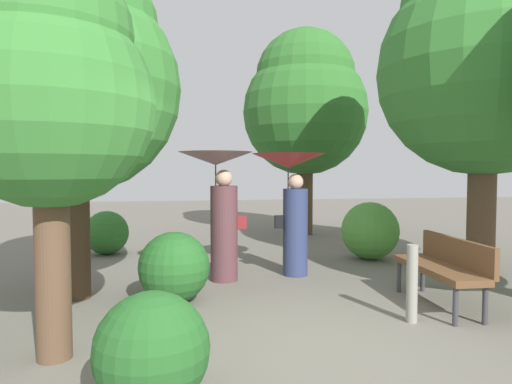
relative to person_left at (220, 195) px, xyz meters
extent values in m
plane|color=#6B665B|center=(0.62, -2.62, -1.28)|extent=(40.00, 40.00, 0.00)
cylinder|color=#563338|center=(0.06, -0.01, -0.57)|extent=(0.40, 0.40, 1.42)
sphere|color=tan|center=(0.06, -0.01, 0.25)|extent=(0.25, 0.25, 0.25)
cylinder|color=#333338|center=(-0.06, 0.01, 0.05)|extent=(0.02, 0.02, 0.80)
cone|color=gray|center=(-0.06, 0.01, 0.55)|extent=(1.10, 1.10, 0.20)
cube|color=maroon|center=(0.32, -0.04, -0.40)|extent=(0.14, 0.10, 0.20)
cylinder|color=navy|center=(1.19, 0.15, -0.60)|extent=(0.39, 0.39, 1.36)
sphere|color=tan|center=(1.19, 0.15, 0.19)|extent=(0.24, 0.24, 0.24)
cylinder|color=#333338|center=(1.08, 0.16, 0.01)|extent=(0.02, 0.02, 0.79)
cone|color=#B22D2D|center=(1.08, 0.16, 0.52)|extent=(1.14, 1.14, 0.23)
cube|color=black|center=(0.94, 0.17, -0.44)|extent=(0.14, 0.10, 0.20)
cylinder|color=#38383D|center=(2.33, -1.05, -1.06)|extent=(0.06, 0.06, 0.44)
cylinder|color=#38383D|center=(2.67, -1.06, -1.06)|extent=(0.06, 0.06, 0.44)
cylinder|color=#38383D|center=(2.28, -2.39, -1.06)|extent=(0.06, 0.06, 0.44)
cylinder|color=#38383D|center=(2.62, -2.40, -1.06)|extent=(0.06, 0.06, 0.44)
cube|color=brown|center=(2.48, -1.72, -0.82)|extent=(0.49, 1.51, 0.08)
cube|color=brown|center=(2.72, -1.73, -0.62)|extent=(0.11, 1.50, 0.35)
cylinder|color=#42301E|center=(-1.91, -0.63, 0.52)|extent=(0.36, 0.36, 3.59)
sphere|color=#387F33|center=(-1.91, -0.63, 1.42)|extent=(2.70, 2.70, 2.70)
sphere|color=#387F33|center=(-1.91, -0.63, 2.14)|extent=(2.16, 2.16, 2.16)
cylinder|color=brown|center=(4.19, -0.15, 0.88)|extent=(0.43, 0.43, 4.31)
sphere|color=#387F33|center=(4.19, -0.15, 1.96)|extent=(3.35, 3.35, 3.35)
sphere|color=#387F33|center=(4.19, -0.15, 2.82)|extent=(2.68, 2.68, 2.68)
cylinder|color=brown|center=(-1.68, -2.55, 0.21)|extent=(0.30, 0.30, 2.96)
sphere|color=#387F33|center=(-1.68, -2.55, 0.95)|extent=(1.80, 1.80, 1.80)
sphere|color=#387F33|center=(-1.68, -2.55, 1.54)|extent=(1.44, 1.44, 1.44)
cylinder|color=#4C3823|center=(2.55, 4.47, 0.79)|extent=(0.41, 0.41, 4.13)
sphere|color=#2D6B28|center=(2.55, 4.47, 1.83)|extent=(3.16, 3.16, 3.16)
sphere|color=#2D6B28|center=(2.55, 4.47, 2.65)|extent=(2.53, 2.53, 2.53)
sphere|color=#4C9338|center=(2.86, 1.13, -0.75)|extent=(1.06, 1.06, 1.06)
sphere|color=#235B23|center=(-0.78, -3.52, -0.87)|extent=(0.81, 0.81, 0.81)
sphere|color=#2D6B28|center=(-2.01, 2.44, -0.85)|extent=(0.85, 0.85, 0.85)
sphere|color=#235B23|center=(-0.67, -1.03, -0.83)|extent=(0.89, 0.89, 0.89)
cylinder|color=gray|center=(1.89, -2.20, -0.85)|extent=(0.12, 0.12, 0.85)
camera|label=1|loc=(-0.58, -6.68, 0.39)|focal=31.69mm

